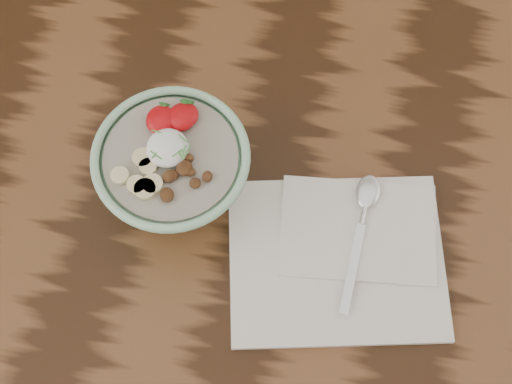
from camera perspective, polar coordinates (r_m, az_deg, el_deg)
table at (r=103.54cm, az=0.69°, el=-2.68°), size 160.00×90.00×75.00cm
breakfast_bowl at (r=90.02cm, az=-6.58°, el=1.82°), size 19.38×19.38×12.84cm
napkin at (r=92.41cm, az=6.82°, el=-4.88°), size 31.53×27.56×1.68cm
spoon at (r=93.23cm, az=8.67°, el=-1.46°), size 3.43×19.08×1.00cm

